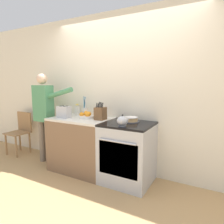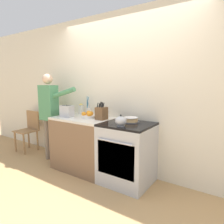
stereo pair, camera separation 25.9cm
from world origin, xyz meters
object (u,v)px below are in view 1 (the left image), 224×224
Objects in this scene: stove_range at (127,153)px; toaster at (64,112)px; fruit_bowl at (87,115)px; person_baker at (44,110)px; layer_cake at (131,120)px; tea_kettle at (123,121)px; milk_carton at (77,109)px; knife_block at (100,113)px; dining_chair at (21,130)px; utensil_crock at (85,111)px.

stove_range is 1.25m from toaster.
fruit_bowl is 0.88m from person_baker.
toaster is (-1.12, -0.21, 0.06)m from layer_cake.
tea_kettle is 0.93× the size of milk_carton.
knife_block reaches higher than dining_chair.
layer_cake is 1.12m from milk_carton.
tea_kettle is 1.13m from toaster.
person_baker reaches higher than dining_chair.
fruit_bowl is 0.39m from milk_carton.
person_baker reaches higher than toaster.
stove_range is 3.20× the size of knife_block.
stove_range is 2.47m from dining_chair.
fruit_bowl reaches higher than dining_chair.
knife_block is 1.37× the size of milk_carton.
person_baker is (-0.52, 0.05, -0.02)m from toaster.
layer_cake is 0.92m from utensil_crock.
tea_kettle is 0.55m from knife_block.
dining_chair is (-0.83, 0.11, -0.48)m from person_baker.
stove_range is 3.78× the size of toaster.
tea_kettle is 1.00m from utensil_crock.
stove_range is 2.61× the size of utensil_crock.
knife_block is 0.33× the size of dining_chair.
knife_block is (-0.49, -0.07, 0.07)m from layer_cake.
toaster reaches higher than fruit_bowl.
utensil_crock reaches higher than knife_block.
tea_kettle reaches higher than stove_range.
dining_chair is at bearing -178.73° from layer_cake.
layer_cake is 1.24× the size of milk_carton.
dining_chair is (-1.35, 0.15, -0.50)m from toaster.
milk_carton is (0.01, 0.34, 0.00)m from toaster.
fruit_bowl is at bearing 162.75° from tea_kettle.
milk_carton is at bearing 35.05° from person_baker.
person_baker reaches higher than stove_range.
person_baker reaches higher than fruit_bowl.
milk_carton is 0.61m from person_baker.
person_baker is at bearing -36.62° from dining_chair.
tea_kettle is 0.82m from fruit_bowl.
layer_cake is 0.74× the size of utensil_crock.
layer_cake is 0.16× the size of person_baker.
toaster is 0.52m from person_baker.
knife_block is 0.82× the size of utensil_crock.
milk_carton is at bearing -21.38° from dining_chair.
person_baker is (-0.53, -0.30, -0.02)m from milk_carton.
dining_chair is (-1.70, -0.00, -0.44)m from fruit_bowl.
person_baker reaches higher than knife_block.
stove_range is at bearing -4.31° from knife_block.
tea_kettle is (0.01, -0.19, 0.51)m from stove_range.
knife_block reaches higher than toaster.
person_baker is at bearing 174.85° from toaster.
person_baker is (-1.65, 0.13, 0.01)m from tea_kettle.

